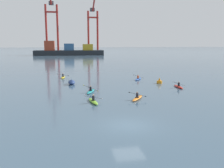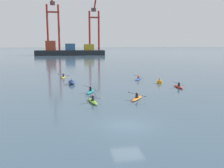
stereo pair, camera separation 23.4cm
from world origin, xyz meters
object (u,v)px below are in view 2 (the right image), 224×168
gantry_crane_west (53,21)px  kayak_blue (138,79)px  capsized_dinghy (72,82)px  container_barge (69,51)px  kayak_teal (91,91)px  kayak_orange (137,98)px  kayak_red (179,86)px  kayak_yellow (64,77)px  gantry_crane_west_mid (94,25)px  channel_buoy (160,81)px  kayak_lime (93,101)px

gantry_crane_west → kayak_blue: 113.97m
capsized_dinghy → kayak_blue: (12.26, 3.04, -0.18)m
container_barge → gantry_crane_west: bearing=128.4°
kayak_teal → kayak_orange: bearing=-46.0°
kayak_red → kayak_yellow: bearing=141.2°
kayak_red → gantry_crane_west_mid: bearing=89.8°
kayak_yellow → kayak_orange: 22.52m
kayak_teal → kayak_blue: (9.83, 10.37, 0.00)m
gantry_crane_west → capsized_dinghy: bearing=-85.8°
channel_buoy → kayak_red: 4.51m
channel_buoy → kayak_blue: 5.31m
gantry_crane_west → kayak_red: (24.41, -119.42, -19.51)m
kayak_red → kayak_teal: (-13.55, -1.32, -0.00)m
gantry_crane_west → kayak_teal: size_ratio=12.03×
kayak_red → kayak_lime: 15.65m
capsized_dinghy → kayak_orange: size_ratio=0.82×
kayak_lime → kayak_blue: (10.15, 16.30, 0.00)m
gantry_crane_west → kayak_blue: bearing=-79.4°
kayak_teal → kayak_blue: size_ratio=1.07×
gantry_crane_west_mid → kayak_orange: (-8.90, -129.67, -17.58)m
gantry_crane_west_mid → channel_buoy: (-1.88, -118.78, -17.40)m
kayak_teal → kayak_lime: kayak_teal is taller
channel_buoy → kayak_orange: bearing=-122.8°
kayak_teal → kayak_blue: 14.29m
kayak_yellow → channel_buoy: bearing=-31.4°
gantry_crane_west → kayak_lime: size_ratio=11.83×
gantry_crane_west → kayak_lime: bearing=-85.2°
gantry_crane_west → kayak_orange: 128.53m
gantry_crane_west_mid → kayak_orange: gantry_crane_west_mid is taller
container_barge → kayak_lime: size_ratio=11.12×
kayak_orange → kayak_blue: bearing=73.2°
kayak_teal → container_barge: bearing=91.0°
container_barge → capsized_dinghy: size_ratio=14.73×
capsized_dinghy → kayak_yellow: 8.16m
capsized_dinghy → channel_buoy: channel_buoy is taller
gantry_crane_west → capsized_dinghy: (8.43, -113.41, -19.33)m
capsized_dinghy → kayak_red: 17.07m
kayak_blue → container_barge: bearing=96.7°
container_barge → gantry_crane_west: (-9.01, 11.36, 17.23)m
capsized_dinghy → kayak_yellow: bearing=100.2°
kayak_red → kayak_orange: (-8.44, -6.61, 0.00)m
channel_buoy → capsized_dinghy: bearing=173.2°
gantry_crane_west_mid → capsized_dinghy: 119.47m
kayak_yellow → kayak_red: bearing=-38.8°
capsized_dinghy → kayak_orange: bearing=-59.1°
gantry_crane_west → gantry_crane_west_mid: bearing=8.3°
container_barge → kayak_orange: container_barge is taller
kayak_blue → kayak_orange: bearing=-106.8°
channel_buoy → kayak_teal: bearing=-155.2°
capsized_dinghy → gantry_crane_west: bearing=94.2°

